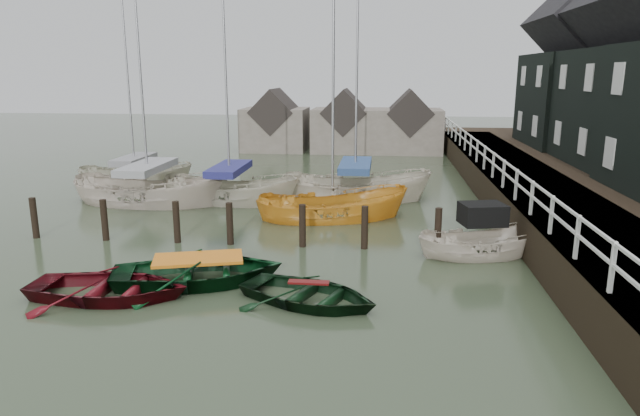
# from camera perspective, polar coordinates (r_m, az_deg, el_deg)

# --- Properties ---
(ground) EXTENTS (120.00, 120.00, 0.00)m
(ground) POSITION_cam_1_polar(r_m,az_deg,el_deg) (15.99, -7.56, -6.88)
(ground) COLOR #313C26
(ground) RESTS_ON ground
(pier) EXTENTS (3.04, 32.00, 2.70)m
(pier) POSITION_cam_1_polar(r_m,az_deg,el_deg) (25.67, 19.18, 1.89)
(pier) COLOR black
(pier) RESTS_ON ground
(mooring_pilings) EXTENTS (13.72, 0.22, 1.80)m
(mooring_pilings) POSITION_cam_1_polar(r_m,az_deg,el_deg) (18.88, -8.74, -2.15)
(mooring_pilings) COLOR black
(mooring_pilings) RESTS_ON ground
(far_sheds) EXTENTS (14.00, 4.08, 4.39)m
(far_sheds) POSITION_cam_1_polar(r_m,az_deg,el_deg) (40.81, 2.27, 8.29)
(far_sheds) COLOR #665B51
(far_sheds) RESTS_ON ground
(rowboat_red) EXTENTS (4.06, 2.93, 0.83)m
(rowboat_red) POSITION_cam_1_polar(r_m,az_deg,el_deg) (15.42, -20.28, -8.42)
(rowboat_red) COLOR #500B12
(rowboat_red) RESTS_ON ground
(rowboat_green) EXTENTS (5.22, 4.35, 0.93)m
(rowboat_green) POSITION_cam_1_polar(r_m,az_deg,el_deg) (15.81, -11.96, -7.32)
(rowboat_green) COLOR black
(rowboat_green) RESTS_ON ground
(rowboat_dkgreen) EXTENTS (4.27, 3.71, 0.74)m
(rowboat_dkgreen) POSITION_cam_1_polar(r_m,az_deg,el_deg) (14.19, -1.12, -9.47)
(rowboat_dkgreen) COLOR black
(rowboat_dkgreen) RESTS_ON ground
(motorboat) EXTENTS (4.22, 2.35, 2.39)m
(motorboat) POSITION_cam_1_polar(r_m,az_deg,el_deg) (18.26, 15.80, -4.33)
(motorboat) COLOR beige
(motorboat) RESTS_ON ground
(sailboat_a) EXTENTS (7.10, 3.21, 11.22)m
(sailboat_a) POSITION_cam_1_polar(r_m,az_deg,el_deg) (25.62, -16.67, 0.56)
(sailboat_a) COLOR beige
(sailboat_a) RESTS_ON ground
(sailboat_b) EXTENTS (6.59, 3.34, 11.86)m
(sailboat_b) POSITION_cam_1_polar(r_m,az_deg,el_deg) (25.18, -8.95, 0.77)
(sailboat_b) COLOR beige
(sailboat_b) RESTS_ON ground
(sailboat_c) EXTENTS (6.22, 3.51, 9.72)m
(sailboat_c) POSITION_cam_1_polar(r_m,az_deg,el_deg) (22.06, 1.26, -1.02)
(sailboat_c) COLOR orange
(sailboat_c) RESTS_ON ground
(sailboat_d) EXTENTS (6.64, 2.56, 11.78)m
(sailboat_d) POSITION_cam_1_polar(r_m,az_deg,el_deg) (25.39, 3.52, 1.01)
(sailboat_d) COLOR beige
(sailboat_d) RESTS_ON ground
(sailboat_e) EXTENTS (5.86, 2.52, 9.93)m
(sailboat_e) POSITION_cam_1_polar(r_m,az_deg,el_deg) (29.76, -17.93, 2.22)
(sailboat_e) COLOR #B8B39D
(sailboat_e) RESTS_ON ground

